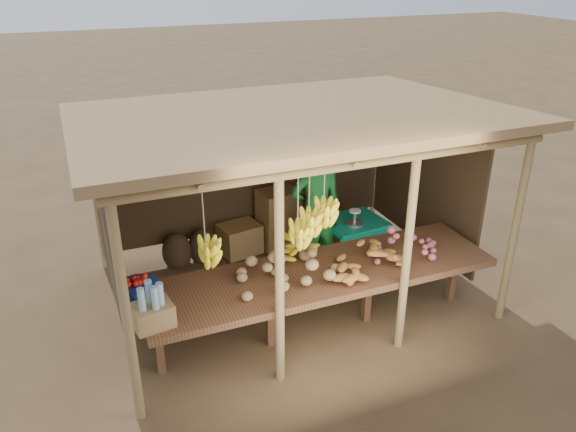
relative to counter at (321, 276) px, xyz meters
name	(u,v)px	position (x,y,z in m)	size (l,w,h in m)	color
ground	(288,290)	(0.00, 0.95, -0.74)	(60.00, 60.00, 0.00)	brown
stall_structure	(280,147)	(-0.08, 0.99, 1.18)	(4.70, 3.50, 2.43)	olive
counter	(321,276)	(0.00, 0.00, 0.00)	(3.90, 1.05, 0.80)	brown
potato_heap	(289,262)	(-0.37, 0.02, 0.25)	(1.11, 0.67, 0.37)	#9A7A4F
sweet_potato_heap	(365,255)	(0.45, -0.14, 0.24)	(0.90, 0.54, 0.35)	#AB6E2C
onion_heap	(409,243)	(1.04, -0.09, 0.24)	(0.86, 0.52, 0.36)	#CB636F
banana_pile	(297,244)	(-0.12, 0.38, 0.23)	(0.55, 0.33, 0.35)	yellow
tomato_basin	(139,288)	(-1.90, 0.26, 0.15)	(0.40, 0.40, 0.21)	navy
bottle_box	(152,310)	(-1.86, -0.30, 0.23)	(0.40, 0.33, 0.45)	olive
vendor	(316,212)	(0.47, 1.15, 0.20)	(0.69, 0.45, 1.88)	#176B2B
tarp_crate	(353,243)	(1.03, 1.15, -0.36)	(0.83, 0.73, 0.93)	brown
carton_stack	(266,225)	(0.13, 2.11, -0.36)	(1.19, 0.50, 0.87)	olive
burlap_sacks	(190,246)	(-0.98, 2.15, -0.50)	(0.78, 0.41, 0.55)	#402F1E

